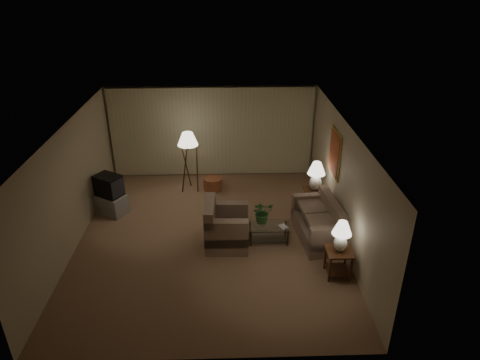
% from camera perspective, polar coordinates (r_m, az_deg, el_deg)
% --- Properties ---
extents(ground, '(7.00, 7.00, 0.00)m').
position_cam_1_polar(ground, '(10.14, -4.04, -7.56)').
color(ground, '#87664A').
rests_on(ground, ground).
extents(room_shell, '(6.04, 7.02, 2.72)m').
position_cam_1_polar(room_shell, '(10.66, -3.96, 4.86)').
color(room_shell, beige).
rests_on(room_shell, ground).
extents(sofa, '(1.84, 1.17, 0.74)m').
position_cam_1_polar(sofa, '(10.05, 10.34, -5.79)').
color(sofa, gray).
rests_on(sofa, ground).
extents(armchair, '(1.07, 1.02, 0.85)m').
position_cam_1_polar(armchair, '(9.65, -1.76, -6.42)').
color(armchair, gray).
rests_on(armchair, ground).
extents(side_table_near, '(0.52, 0.52, 0.60)m').
position_cam_1_polar(side_table_near, '(8.98, 13.00, -10.13)').
color(side_table_near, '#341B0E').
rests_on(side_table_near, ground).
extents(side_table_far, '(0.52, 0.43, 0.60)m').
position_cam_1_polar(side_table_far, '(11.12, 9.87, -2.21)').
color(side_table_far, '#341B0E').
rests_on(side_table_far, ground).
extents(table_lamp_near, '(0.39, 0.39, 0.67)m').
position_cam_1_polar(table_lamp_near, '(8.65, 13.39, -6.99)').
color(table_lamp_near, white).
rests_on(table_lamp_near, side_table_near).
extents(table_lamp_far, '(0.45, 0.45, 0.77)m').
position_cam_1_polar(table_lamp_far, '(10.82, 10.13, 0.82)').
color(table_lamp_far, white).
rests_on(table_lamp_far, side_table_far).
extents(coffee_table, '(0.97, 0.53, 0.41)m').
position_cam_1_polar(coffee_table, '(9.84, 3.84, -6.78)').
color(coffee_table, silver).
rests_on(coffee_table, ground).
extents(tv_cabinet, '(1.22, 1.19, 0.50)m').
position_cam_1_polar(tv_cabinet, '(11.43, -16.78, -3.03)').
color(tv_cabinet, '#959597').
rests_on(tv_cabinet, ground).
extents(crt_tv, '(1.04, 1.02, 0.54)m').
position_cam_1_polar(crt_tv, '(11.20, -17.13, -0.70)').
color(crt_tv, black).
rests_on(crt_tv, tv_cabinet).
extents(floor_lamp, '(0.56, 0.56, 1.72)m').
position_cam_1_polar(floor_lamp, '(11.85, -6.83, 2.56)').
color(floor_lamp, '#341B0E').
rests_on(floor_lamp, ground).
extents(ottoman, '(0.59, 0.59, 0.35)m').
position_cam_1_polar(ottoman, '(12.14, -3.64, -0.47)').
color(ottoman, '#A45E37').
rests_on(ottoman, ground).
extents(vase, '(0.20, 0.20, 0.16)m').
position_cam_1_polar(vase, '(9.71, 2.99, -5.72)').
color(vase, white).
rests_on(vase, coffee_table).
extents(flowers, '(0.56, 0.52, 0.52)m').
position_cam_1_polar(flowers, '(9.53, 3.04, -3.98)').
color(flowers, '#2F6A31').
rests_on(flowers, vase).
extents(book, '(0.24, 0.26, 0.02)m').
position_cam_1_polar(book, '(9.71, 5.40, -6.33)').
color(book, olive).
rests_on(book, coffee_table).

